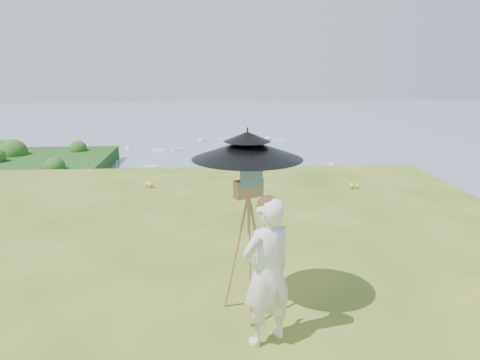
{
  "coord_description": "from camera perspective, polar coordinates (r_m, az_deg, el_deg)",
  "views": [
    {
      "loc": [
        1.13,
        -5.99,
        2.87
      ],
      "look_at": [
        1.62,
        1.4,
        1.02
      ],
      "focal_mm": 35.0,
      "sensor_mm": 36.0,
      "label": 1
    }
  ],
  "objects": [
    {
      "name": "ground",
      "position": [
        6.73,
        -13.33,
        -11.57
      ],
      "size": [
        14.0,
        14.0,
        0.0
      ],
      "primitive_type": "plane",
      "color": "#395F1B",
      "rests_on": "ground"
    },
    {
      "name": "shoreline_tier",
      "position": [
        89.84,
        -4.19,
        -11.63
      ],
      "size": [
        170.0,
        28.0,
        8.0
      ],
      "primitive_type": "cube",
      "color": "slate",
      "rests_on": "bay_water"
    },
    {
      "name": "bay_water",
      "position": [
        248.74,
        -3.99,
        5.49
      ],
      "size": [
        700.0,
        700.0,
        0.0
      ],
      "primitive_type": "plane",
      "color": "slate",
      "rests_on": "ground"
    },
    {
      "name": "slope_trees",
      "position": [
        44.73,
        -4.96,
        -9.55
      ],
      "size": [
        110.0,
        50.0,
        6.0
      ],
      "primitive_type": null,
      "color": "#235118",
      "rests_on": "forest_slope"
    },
    {
      "name": "harbor_town",
      "position": [
        87.22,
        -4.27,
        -7.77
      ],
      "size": [
        110.0,
        22.0,
        5.0
      ],
      "primitive_type": null,
      "color": "beige",
      "rests_on": "shoreline_tier"
    },
    {
      "name": "moored_boats",
      "position": [
        171.48,
        -8.23,
        1.61
      ],
      "size": [
        140.0,
        140.0,
        0.7
      ],
      "primitive_type": null,
      "color": "white",
      "rests_on": "bay_water"
    },
    {
      "name": "wildflowers",
      "position": [
        6.93,
        -13.02,
        -10.23
      ],
      "size": [
        10.0,
        10.5,
        0.12
      ],
      "primitive_type": null,
      "color": "yellow",
      "rests_on": "ground"
    },
    {
      "name": "painter",
      "position": [
        4.88,
        3.29,
        -11.1
      ],
      "size": [
        0.69,
        0.61,
        1.59
      ],
      "primitive_type": "imported",
      "rotation": [
        0.0,
        0.0,
        3.65
      ],
      "color": "silver",
      "rests_on": "ground"
    },
    {
      "name": "field_easel",
      "position": [
        5.38,
        1.01,
        -7.62
      ],
      "size": [
        0.91,
        0.91,
        1.77
      ],
      "primitive_type": null,
      "rotation": [
        0.0,
        0.0,
        0.5
      ],
      "color": "#A46C44",
      "rests_on": "ground"
    },
    {
      "name": "sun_umbrella",
      "position": [
        5.13,
        0.89,
        2.32
      ],
      "size": [
        1.56,
        1.56,
        0.74
      ],
      "primitive_type": null,
      "rotation": [
        0.0,
        0.0,
        0.33
      ],
      "color": "black",
      "rests_on": "field_easel"
    },
    {
      "name": "painter_cap",
      "position": [
        4.61,
        3.42,
        -2.62
      ],
      "size": [
        0.3,
        0.32,
        0.1
      ],
      "primitive_type": null,
      "rotation": [
        0.0,
        0.0,
        0.45
      ],
      "color": "#CA6E77",
      "rests_on": "painter"
    }
  ]
}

